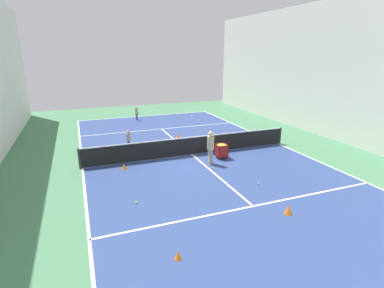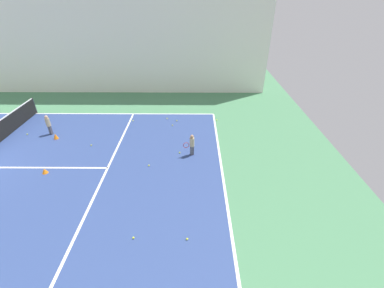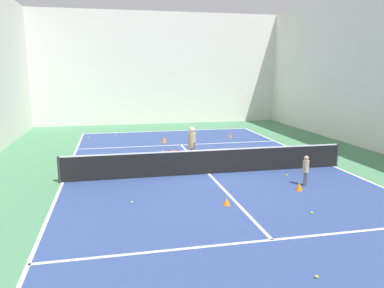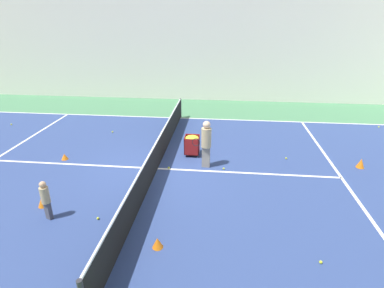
# 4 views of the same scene
# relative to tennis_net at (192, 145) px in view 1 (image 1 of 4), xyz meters

# --- Properties ---
(ground_plane) EXTENTS (34.22, 34.22, 0.00)m
(ground_plane) POSITION_rel_tennis_net_xyz_m (0.00, 0.00, -0.53)
(ground_plane) COLOR #477F56
(court_playing_area) EXTENTS (11.37, 22.54, 0.00)m
(court_playing_area) POSITION_rel_tennis_net_xyz_m (0.00, 0.00, -0.53)
(court_playing_area) COLOR navy
(court_playing_area) RESTS_ON ground
(line_baseline_near) EXTENTS (11.37, 0.10, 0.00)m
(line_baseline_near) POSITION_rel_tennis_net_xyz_m (0.00, -11.27, -0.52)
(line_baseline_near) COLOR white
(line_baseline_near) RESTS_ON ground
(line_sideline_left) EXTENTS (0.10, 22.54, 0.00)m
(line_sideline_left) POSITION_rel_tennis_net_xyz_m (-5.68, 0.00, -0.52)
(line_sideline_left) COLOR white
(line_sideline_left) RESTS_ON ground
(line_sideline_right) EXTENTS (0.10, 22.54, 0.00)m
(line_sideline_right) POSITION_rel_tennis_net_xyz_m (5.68, 0.00, -0.52)
(line_sideline_right) COLOR white
(line_sideline_right) RESTS_ON ground
(line_service_near) EXTENTS (11.37, 0.10, 0.00)m
(line_service_near) POSITION_rel_tennis_net_xyz_m (0.00, -6.20, -0.52)
(line_service_near) COLOR white
(line_service_near) RESTS_ON ground
(line_service_far) EXTENTS (11.37, 0.10, 0.00)m
(line_service_far) POSITION_rel_tennis_net_xyz_m (0.00, 6.20, -0.52)
(line_service_far) COLOR white
(line_service_far) RESTS_ON ground
(line_centre_service) EXTENTS (0.10, 12.40, 0.00)m
(line_centre_service) POSITION_rel_tennis_net_xyz_m (0.00, 0.00, -0.52)
(line_centre_service) COLOR white
(line_centre_service) RESTS_ON ground
(hall_enclosure_left) EXTENTS (0.15, 30.52, 8.55)m
(hall_enclosure_left) POSITION_rel_tennis_net_xyz_m (-9.60, 0.00, 3.75)
(hall_enclosure_left) COLOR silver
(hall_enclosure_left) RESTS_ON ground
(tennis_net) EXTENTS (11.67, 0.10, 1.02)m
(tennis_net) POSITION_rel_tennis_net_xyz_m (0.00, 0.00, 0.00)
(tennis_net) COLOR #2D2D33
(tennis_net) RESTS_ON ground
(player_near_baseline) EXTENTS (0.28, 0.54, 1.08)m
(player_near_baseline) POSITION_rel_tennis_net_xyz_m (1.09, -9.93, 0.09)
(player_near_baseline) COLOR #4C4C56
(player_near_baseline) RESTS_ON ground
(coach_at_net) EXTENTS (0.36, 0.67, 1.71)m
(coach_at_net) POSITION_rel_tennis_net_xyz_m (-0.34, 1.67, 0.45)
(coach_at_net) COLOR gray
(coach_at_net) RESTS_ON ground
(child_midcourt) EXTENTS (0.30, 0.30, 1.12)m
(child_midcourt) POSITION_rel_tennis_net_xyz_m (3.05, -2.24, 0.11)
(child_midcourt) COLOR #4C4C56
(child_midcourt) RESTS_ON ground
(ball_cart) EXTENTS (0.54, 0.55, 0.78)m
(ball_cart) POSITION_rel_tennis_net_xyz_m (-1.25, 1.09, 0.02)
(ball_cart) COLOR maroon
(ball_cart) RESTS_ON ground
(training_cone_0) EXTENTS (0.27, 0.27, 0.34)m
(training_cone_0) POSITION_rel_tennis_net_xyz_m (-0.84, 7.10, -0.36)
(training_cone_0) COLOR orange
(training_cone_0) RESTS_ON ground
(training_cone_1) EXTENTS (0.25, 0.25, 0.22)m
(training_cone_1) POSITION_rel_tennis_net_xyz_m (-0.37, -3.60, -0.41)
(training_cone_1) COLOR orange
(training_cone_1) RESTS_ON ground
(training_cone_2) EXTENTS (0.25, 0.25, 0.26)m
(training_cone_2) POSITION_rel_tennis_net_xyz_m (3.82, 0.82, -0.39)
(training_cone_2) COLOR orange
(training_cone_2) RESTS_ON ground
(training_cone_3) EXTENTS (0.25, 0.25, 0.30)m
(training_cone_3) POSITION_rel_tennis_net_xyz_m (2.56, -2.73, -0.38)
(training_cone_3) COLOR orange
(training_cone_3) RESTS_ON ground
(training_cone_4) EXTENTS (0.21, 0.21, 0.25)m
(training_cone_4) POSITION_rel_tennis_net_xyz_m (3.48, 7.99, -0.40)
(training_cone_4) COLOR orange
(training_cone_4) RESTS_ON ground
(tennis_ball_0) EXTENTS (0.07, 0.07, 0.07)m
(tennis_ball_0) POSITION_rel_tennis_net_xyz_m (4.77, -11.41, -0.49)
(tennis_ball_0) COLOR yellow
(tennis_ball_0) RESTS_ON ground
(tennis_ball_1) EXTENTS (0.07, 0.07, 0.07)m
(tennis_ball_1) POSITION_rel_tennis_net_xyz_m (-0.18, 2.31, -0.49)
(tennis_ball_1) COLOR yellow
(tennis_ball_1) RESTS_ON ground
(tennis_ball_2) EXTENTS (0.07, 0.07, 0.07)m
(tennis_ball_2) POSITION_rel_tennis_net_xyz_m (3.93, 4.43, -0.49)
(tennis_ball_2) COLOR yellow
(tennis_ball_2) RESTS_ON ground
(tennis_ball_3) EXTENTS (0.07, 0.07, 0.07)m
(tennis_ball_3) POSITION_rel_tennis_net_xyz_m (4.66, -6.39, -0.49)
(tennis_ball_3) COLOR yellow
(tennis_ball_3) RESTS_ON ground
(tennis_ball_4) EXTENTS (0.07, 0.07, 0.07)m
(tennis_ball_4) POSITION_rel_tennis_net_xyz_m (1.21, -9.35, -0.49)
(tennis_ball_4) COLOR yellow
(tennis_ball_4) RESTS_ON ground
(tennis_ball_5) EXTENTS (0.07, 0.07, 0.07)m
(tennis_ball_5) POSITION_rel_tennis_net_xyz_m (-3.26, -2.80, -0.49)
(tennis_ball_5) COLOR yellow
(tennis_ball_5) RESTS_ON ground
(tennis_ball_6) EXTENTS (0.07, 0.07, 0.07)m
(tennis_ball_6) POSITION_rel_tennis_net_xyz_m (4.68, -9.01, -0.49)
(tennis_ball_6) COLOR yellow
(tennis_ball_6) RESTS_ON ground
(tennis_ball_7) EXTENTS (0.07, 0.07, 0.07)m
(tennis_ball_7) POSITION_rel_tennis_net_xyz_m (-3.77, -9.83, -0.49)
(tennis_ball_7) COLOR yellow
(tennis_ball_7) RESTS_ON ground
(tennis_ball_8) EXTENTS (0.07, 0.07, 0.07)m
(tennis_ball_8) POSITION_rel_tennis_net_xyz_m (2.97, -0.96, -0.49)
(tennis_ball_8) COLOR yellow
(tennis_ball_8) RESTS_ON ground
(tennis_ball_9) EXTENTS (0.07, 0.07, 0.07)m
(tennis_ball_9) POSITION_rel_tennis_net_xyz_m (4.96, -8.41, -0.49)
(tennis_ball_9) COLOR yellow
(tennis_ball_9) RESTS_ON ground
(tennis_ball_10) EXTENTS (0.07, 0.07, 0.07)m
(tennis_ball_10) POSITION_rel_tennis_net_xyz_m (-1.25, 4.63, -0.49)
(tennis_ball_10) COLOR yellow
(tennis_ball_10) RESTS_ON ground
(tennis_ball_11) EXTENTS (0.07, 0.07, 0.07)m
(tennis_ball_11) POSITION_rel_tennis_net_xyz_m (0.16, -8.02, -0.49)
(tennis_ball_11) COLOR yellow
(tennis_ball_11) RESTS_ON ground
(tennis_ball_12) EXTENTS (0.07, 0.07, 0.07)m
(tennis_ball_12) POSITION_rel_tennis_net_xyz_m (1.86, -4.84, -0.49)
(tennis_ball_12) COLOR yellow
(tennis_ball_12) RESTS_ON ground
(tennis_ball_13) EXTENTS (0.07, 0.07, 0.07)m
(tennis_ball_13) POSITION_rel_tennis_net_xyz_m (-0.05, 0.39, -0.49)
(tennis_ball_13) COLOR yellow
(tennis_ball_13) RESTS_ON ground
(tennis_ball_14) EXTENTS (0.07, 0.07, 0.07)m
(tennis_ball_14) POSITION_rel_tennis_net_xyz_m (4.08, -8.79, -0.49)
(tennis_ball_14) COLOR yellow
(tennis_ball_14) RESTS_ON ground
(tennis_ball_16) EXTENTS (0.07, 0.07, 0.07)m
(tennis_ball_16) POSITION_rel_tennis_net_xyz_m (-3.73, -8.10, -0.49)
(tennis_ball_16) COLOR yellow
(tennis_ball_16) RESTS_ON ground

